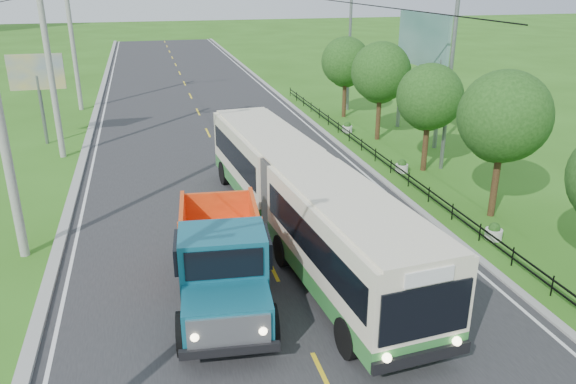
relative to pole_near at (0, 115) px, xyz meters
name	(u,v)px	position (x,y,z in m)	size (l,w,h in m)	color
ground	(325,381)	(8.26, -9.00, -5.09)	(240.00, 240.00, 0.00)	#2F6417
road	(216,151)	(8.26, 11.00, -5.08)	(14.00, 120.00, 0.02)	#28282B
curb_left	(83,159)	(1.06, 11.00, -5.02)	(0.40, 120.00, 0.15)	#9E9E99
curb_right	(336,141)	(15.41, 11.00, -5.04)	(0.30, 120.00, 0.10)	#9E9E99
edge_line_left	(94,159)	(1.61, 11.00, -5.07)	(0.12, 120.00, 0.00)	silver
edge_line_right	(328,142)	(14.91, 11.00, -5.07)	(0.12, 120.00, 0.00)	silver
centre_dash	(325,380)	(8.26, -9.00, -5.07)	(0.12, 2.20, 0.00)	yellow
railing_right	(391,167)	(16.26, 5.00, -4.79)	(0.04, 40.00, 0.60)	black
pole_near	(0,115)	(0.00, 0.00, 0.00)	(3.51, 0.32, 10.00)	gray
pole_mid	(50,63)	(0.00, 12.00, 0.00)	(3.51, 0.32, 10.00)	gray
pole_far	(73,39)	(0.00, 24.00, 0.00)	(3.51, 0.32, 10.00)	gray
tree_third	(503,121)	(18.12, -0.86, -1.11)	(3.60, 3.62, 6.00)	#382314
tree_fourth	(429,100)	(18.12, 5.14, -1.51)	(3.24, 3.31, 5.40)	#382314
tree_fifth	(381,75)	(18.12, 11.14, -1.24)	(3.48, 3.52, 5.80)	#382314
tree_back	(346,64)	(18.12, 17.14, -1.44)	(3.30, 3.36, 5.50)	#382314
streetlight_mid	(448,73)	(18.90, 5.00, -0.19)	(3.02, 0.20, 9.07)	slate
streetlight_far	(348,42)	(18.90, 19.00, -0.19)	(3.02, 0.20, 9.07)	slate
planter_near	(494,232)	(16.86, -3.00, -4.81)	(0.64, 0.64, 0.67)	silver
planter_mid	(402,167)	(16.86, 5.00, -4.81)	(0.64, 0.64, 0.67)	silver
planter_far	(347,128)	(16.86, 13.00, -4.81)	(0.64, 0.64, 0.67)	silver
billboard_left	(37,78)	(-1.24, 15.00, -1.23)	(3.00, 0.20, 5.20)	slate
billboard_right	(422,48)	(20.56, 11.00, 0.25)	(0.24, 6.00, 7.30)	slate
bus	(300,193)	(9.75, -1.36, -3.17)	(4.09, 16.74, 3.20)	#317C36
dump_truck	(222,256)	(6.38, -4.85, -3.51)	(3.16, 6.88, 2.80)	#12586D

